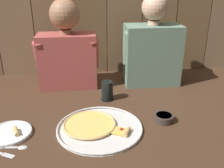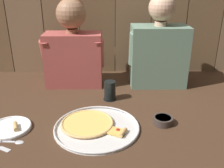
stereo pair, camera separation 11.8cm
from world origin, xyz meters
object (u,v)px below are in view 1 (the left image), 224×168
Objects in this scene: dinner_plate at (10,133)px; pizza_tray at (96,127)px; diner_right at (152,45)px; dipping_bowl at (164,118)px; diner_left at (67,46)px; drinking_glass at (107,91)px.

pizza_tray is at bearing 1.58° from dinner_plate.
pizza_tray is 0.70× the size of diner_right.
dipping_bowl reaches higher than pizza_tray.
diner_right is (0.59, -0.00, -0.01)m from diner_left.
pizza_tray is 0.43m from dinner_plate.
dinner_plate is (-0.43, -0.01, -0.00)m from pizza_tray.
dipping_bowl is (0.79, 0.04, 0.01)m from dinner_plate.
pizza_tray is 4.15× the size of dipping_bowl.
drinking_glass is (0.52, 0.34, 0.05)m from dinner_plate.
drinking_glass is at bearing 33.18° from dinner_plate.
diner_right is at bearing 83.45° from dipping_bowl.
diner_left is at bearing 65.88° from dinner_plate.
diner_right is at bearing 36.64° from drinking_glass.
drinking_glass is 0.20× the size of diner_left.
pizza_tray is at bearing -175.08° from dipping_bowl.
dipping_bowl is at bearing -46.04° from diner_left.
dipping_bowl is 0.61m from diner_right.
pizza_tray is 0.73× the size of diner_left.
diner_left is 0.96× the size of diner_right.
dinner_plate is at bearing -145.41° from diner_right.
diner_left is at bearing 179.91° from diner_right.
dinner_plate is 0.36× the size of diner_left.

